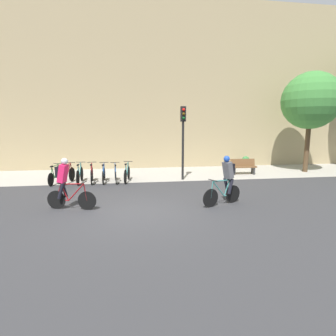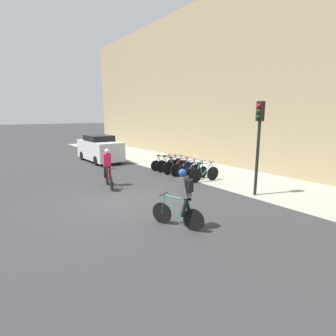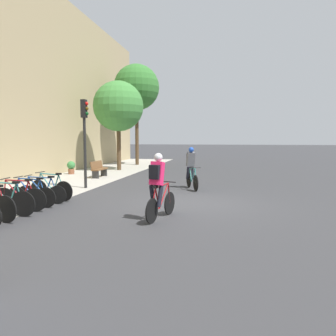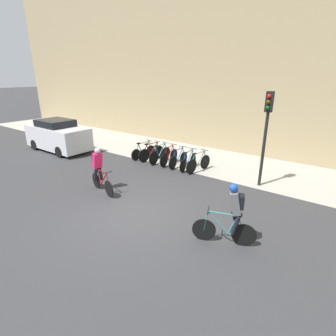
{
  "view_description": "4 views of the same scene",
  "coord_description": "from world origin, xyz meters",
  "px_view_note": "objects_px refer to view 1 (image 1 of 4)",
  "views": [
    {
      "loc": [
        -0.18,
        -8.34,
        2.83
      ],
      "look_at": [
        1.15,
        1.03,
        1.28
      ],
      "focal_mm": 28.0,
      "sensor_mm": 36.0,
      "label": 1
    },
    {
      "loc": [
        8.64,
        -4.18,
        3.23
      ],
      "look_at": [
        0.19,
        2.16,
        1.1
      ],
      "focal_mm": 28.0,
      "sensor_mm": 36.0,
      "label": 2
    },
    {
      "loc": [
        -10.6,
        -1.18,
        2.14
      ],
      "look_at": [
        0.85,
        0.99,
        1.08
      ],
      "focal_mm": 35.0,
      "sensor_mm": 36.0,
      "label": 3
    },
    {
      "loc": [
        5.44,
        -5.39,
        4.33
      ],
      "look_at": [
        -0.04,
        1.97,
        1.06
      ],
      "focal_mm": 28.0,
      "sensor_mm": 36.0,
      "label": 4
    }
  ],
  "objects_px": {
    "parked_bike_0": "(55,176)",
    "parked_bike_5": "(115,174)",
    "parked_bike_4": "(104,174)",
    "potted_plant": "(246,161)",
    "parked_bike_3": "(92,174)",
    "parked_bike_6": "(127,174)",
    "cyclist_pink": "(65,182)",
    "bench": "(243,166)",
    "traffic_light_pole": "(183,130)",
    "parked_bike_1": "(68,175)",
    "parked_bike_2": "(80,175)",
    "cyclist_grey": "(226,179)"
  },
  "relations": [
    {
      "from": "parked_bike_5",
      "to": "cyclist_pink",
      "type": "bearing_deg",
      "value": -108.52
    },
    {
      "from": "parked_bike_0",
      "to": "parked_bike_2",
      "type": "xyz_separation_m",
      "value": [
        1.16,
        0.0,
        0.03
      ]
    },
    {
      "from": "cyclist_pink",
      "to": "parked_bike_5",
      "type": "xyz_separation_m",
      "value": [
        1.41,
        4.21,
        -0.56
      ]
    },
    {
      "from": "parked_bike_4",
      "to": "potted_plant",
      "type": "relative_size",
      "value": 2.09
    },
    {
      "from": "parked_bike_0",
      "to": "parked_bike_1",
      "type": "bearing_deg",
      "value": 0.19
    },
    {
      "from": "cyclist_grey",
      "to": "parked_bike_6",
      "type": "relative_size",
      "value": 1.03
    },
    {
      "from": "cyclist_grey",
      "to": "bench",
      "type": "distance_m",
      "value": 6.28
    },
    {
      "from": "parked_bike_6",
      "to": "parked_bike_0",
      "type": "bearing_deg",
      "value": -179.98
    },
    {
      "from": "bench",
      "to": "parked_bike_0",
      "type": "bearing_deg",
      "value": -174.14
    },
    {
      "from": "cyclist_grey",
      "to": "parked_bike_0",
      "type": "relative_size",
      "value": 1.06
    },
    {
      "from": "potted_plant",
      "to": "cyclist_grey",
      "type": "bearing_deg",
      "value": -118.91
    },
    {
      "from": "cyclist_grey",
      "to": "traffic_light_pole",
      "type": "bearing_deg",
      "value": 98.84
    },
    {
      "from": "parked_bike_4",
      "to": "parked_bike_1",
      "type": "bearing_deg",
      "value": 179.98
    },
    {
      "from": "parked_bike_1",
      "to": "traffic_light_pole",
      "type": "distance_m",
      "value": 6.18
    },
    {
      "from": "parked_bike_4",
      "to": "bench",
      "type": "xyz_separation_m",
      "value": [
        7.82,
        1.04,
        0.07
      ]
    },
    {
      "from": "parked_bike_0",
      "to": "parked_bike_2",
      "type": "height_order",
      "value": "parked_bike_2"
    },
    {
      "from": "parked_bike_3",
      "to": "parked_bike_6",
      "type": "distance_m",
      "value": 1.73
    },
    {
      "from": "parked_bike_0",
      "to": "parked_bike_5",
      "type": "xyz_separation_m",
      "value": [
        2.89,
        -0.0,
        -0.0
      ]
    },
    {
      "from": "bench",
      "to": "parked_bike_2",
      "type": "bearing_deg",
      "value": -173.4
    },
    {
      "from": "parked_bike_0",
      "to": "parked_bike_5",
      "type": "bearing_deg",
      "value": -0.01
    },
    {
      "from": "parked_bike_6",
      "to": "parked_bike_5",
      "type": "bearing_deg",
      "value": -179.83
    },
    {
      "from": "parked_bike_5",
      "to": "parked_bike_3",
      "type": "bearing_deg",
      "value": 179.87
    },
    {
      "from": "parked_bike_0",
      "to": "parked_bike_1",
      "type": "height_order",
      "value": "parked_bike_1"
    },
    {
      "from": "potted_plant",
      "to": "bench",
      "type": "bearing_deg",
      "value": -117.51
    },
    {
      "from": "parked_bike_3",
      "to": "potted_plant",
      "type": "height_order",
      "value": "parked_bike_3"
    },
    {
      "from": "parked_bike_1",
      "to": "potted_plant",
      "type": "bearing_deg",
      "value": 17.03
    },
    {
      "from": "parked_bike_2",
      "to": "potted_plant",
      "type": "height_order",
      "value": "parked_bike_2"
    },
    {
      "from": "parked_bike_5",
      "to": "bench",
      "type": "height_order",
      "value": "parked_bike_5"
    },
    {
      "from": "parked_bike_3",
      "to": "traffic_light_pole",
      "type": "xyz_separation_m",
      "value": [
        4.62,
        0.06,
        2.19
      ]
    },
    {
      "from": "traffic_light_pole",
      "to": "parked_bike_2",
      "type": "bearing_deg",
      "value": -179.35
    },
    {
      "from": "parked_bike_0",
      "to": "parked_bike_5",
      "type": "height_order",
      "value": "parked_bike_0"
    },
    {
      "from": "parked_bike_4",
      "to": "traffic_light_pole",
      "type": "height_order",
      "value": "traffic_light_pole"
    },
    {
      "from": "cyclist_grey",
      "to": "parked_bike_2",
      "type": "xyz_separation_m",
      "value": [
        -5.89,
        4.41,
        -0.53
      ]
    },
    {
      "from": "parked_bike_0",
      "to": "parked_bike_3",
      "type": "bearing_deg",
      "value": 0.07
    },
    {
      "from": "parked_bike_1",
      "to": "parked_bike_2",
      "type": "distance_m",
      "value": 0.58
    },
    {
      "from": "parked_bike_2",
      "to": "cyclist_grey",
      "type": "bearing_deg",
      "value": -36.84
    },
    {
      "from": "parked_bike_0",
      "to": "parked_bike_4",
      "type": "height_order",
      "value": "parked_bike_4"
    },
    {
      "from": "parked_bike_1",
      "to": "parked_bike_6",
      "type": "bearing_deg",
      "value": -0.01
    },
    {
      "from": "cyclist_pink",
      "to": "bench",
      "type": "distance_m",
      "value": 10.13
    },
    {
      "from": "parked_bike_0",
      "to": "potted_plant",
      "type": "bearing_deg",
      "value": 16.22
    },
    {
      "from": "traffic_light_pole",
      "to": "potted_plant",
      "type": "xyz_separation_m",
      "value": [
        4.95,
        3.23,
        -2.17
      ]
    },
    {
      "from": "parked_bike_2",
      "to": "parked_bike_0",
      "type": "bearing_deg",
      "value": -179.93
    },
    {
      "from": "parked_bike_1",
      "to": "parked_bike_6",
      "type": "xyz_separation_m",
      "value": [
        2.89,
        -0.0,
        -0.0
      ]
    },
    {
      "from": "cyclist_pink",
      "to": "potted_plant",
      "type": "xyz_separation_m",
      "value": [
        9.82,
        7.5,
        -0.51
      ]
    },
    {
      "from": "parked_bike_1",
      "to": "parked_bike_4",
      "type": "bearing_deg",
      "value": -0.02
    },
    {
      "from": "parked_bike_0",
      "to": "parked_bike_4",
      "type": "bearing_deg",
      "value": 0.03
    },
    {
      "from": "parked_bike_3",
      "to": "bench",
      "type": "bearing_deg",
      "value": 7.05
    },
    {
      "from": "cyclist_pink",
      "to": "parked_bike_6",
      "type": "relative_size",
      "value": 1.02
    },
    {
      "from": "parked_bike_2",
      "to": "potted_plant",
      "type": "relative_size",
      "value": 2.26
    },
    {
      "from": "cyclist_pink",
      "to": "parked_bike_2",
      "type": "xyz_separation_m",
      "value": [
        -0.33,
        4.21,
        -0.53
      ]
    }
  ]
}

